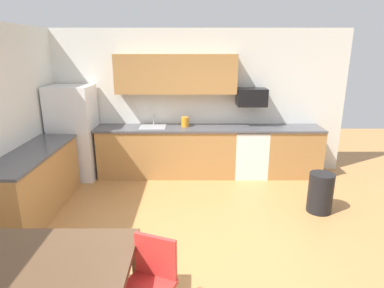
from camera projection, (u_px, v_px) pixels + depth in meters
ground_plane at (192, 242)px, 4.12m from camera, size 12.00×12.00×0.00m
wall_back at (192, 102)px, 6.28m from camera, size 5.80×0.10×2.70m
cabinet_run_back at (167, 152)px, 6.20m from camera, size 2.54×0.60×0.90m
cabinet_run_back_right at (292, 152)px, 6.20m from camera, size 1.01×0.60×0.90m
cabinet_run_left at (34, 184)px, 4.76m from camera, size 0.60×2.00×0.90m
countertop_back at (192, 128)px, 6.07m from camera, size 4.80×0.64×0.04m
countertop_left at (30, 154)px, 4.62m from camera, size 0.64×2.00×0.04m
upper_cabinets_back at (175, 74)px, 5.91m from camera, size 2.20×0.34×0.70m
refrigerator at (73, 133)px, 6.00m from camera, size 0.76×0.70×1.71m
oven_range at (249, 152)px, 6.20m from camera, size 0.60×0.60×0.91m
microwave at (251, 97)px, 6.00m from camera, size 0.54×0.36×0.32m
sink_basin at (152, 130)px, 6.08m from camera, size 0.48×0.40×0.14m
sink_faucet at (153, 120)px, 6.20m from camera, size 0.02×0.02×0.24m
dining_table at (45, 265)px, 2.65m from camera, size 1.40×0.90×0.73m
chair_near_table at (150, 280)px, 2.72m from camera, size 0.52×0.52×0.85m
trash_bin at (320, 193)px, 4.83m from camera, size 0.36×0.36×0.60m
kettle at (184, 122)px, 6.08m from camera, size 0.14×0.14×0.20m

